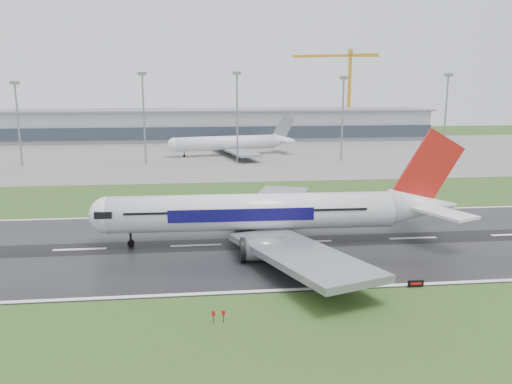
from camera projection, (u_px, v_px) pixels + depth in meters
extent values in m
plane|color=#2A491A|center=(196.00, 246.00, 90.99)|extent=(520.00, 520.00, 0.00)
cube|color=black|center=(196.00, 246.00, 90.98)|extent=(400.00, 45.00, 0.10)
cube|color=slate|center=(197.00, 154.00, 212.62)|extent=(400.00, 130.00, 0.08)
cube|color=gray|center=(196.00, 125.00, 269.49)|extent=(240.00, 36.00, 15.00)
cylinder|color=gray|center=(19.00, 126.00, 178.74)|extent=(0.64, 0.64, 28.19)
cylinder|color=gray|center=(144.00, 120.00, 183.12)|extent=(0.64, 0.64, 31.33)
cylinder|color=gray|center=(237.00, 119.00, 186.74)|extent=(0.64, 0.64, 31.58)
cylinder|color=gray|center=(342.00, 121.00, 191.19)|extent=(0.64, 0.64, 30.02)
cylinder|color=gray|center=(445.00, 118.00, 195.46)|extent=(0.64, 0.64, 31.16)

